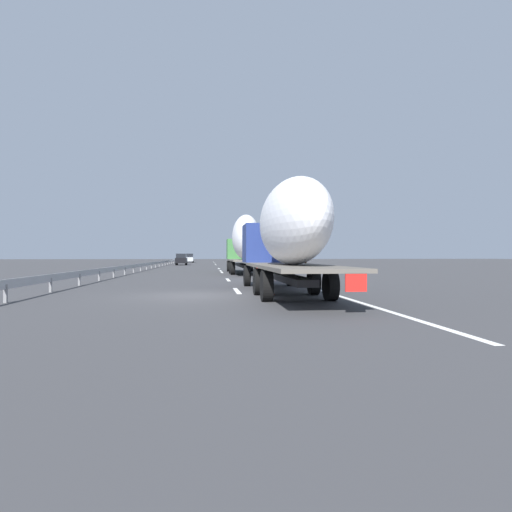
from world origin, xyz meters
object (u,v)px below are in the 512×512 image
(car_silver_hatch, at_px, (189,258))
(truck_trailing, at_px, (287,232))
(road_sign, at_px, (254,249))
(car_black_suv, at_px, (181,259))
(truck_lead, at_px, (244,242))

(car_silver_hatch, bearing_deg, truck_trailing, -174.83)
(truck_trailing, distance_m, car_silver_hatch, 78.53)
(road_sign, bearing_deg, car_black_suv, 40.98)
(truck_trailing, relative_size, car_black_suv, 3.35)
(truck_lead, relative_size, truck_trailing, 0.96)
(truck_trailing, bearing_deg, truck_lead, -0.00)
(truck_trailing, bearing_deg, road_sign, -4.24)
(truck_lead, height_order, truck_trailing, truck_lead)
(truck_lead, bearing_deg, road_sign, -8.06)
(truck_trailing, height_order, car_black_suv, truck_trailing)
(truck_trailing, bearing_deg, car_black_suv, 7.73)
(truck_lead, height_order, car_silver_hatch, truck_lead)
(car_silver_hatch, bearing_deg, truck_lead, -173.08)
(truck_lead, bearing_deg, car_silver_hatch, 6.92)
(truck_lead, height_order, car_black_suv, truck_lead)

